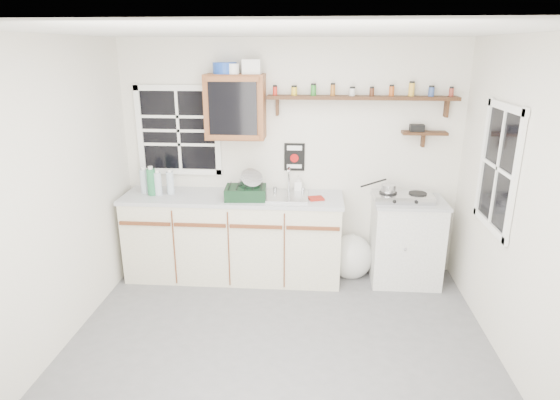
{
  "coord_description": "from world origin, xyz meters",
  "views": [
    {
      "loc": [
        0.27,
        -3.32,
        2.4
      ],
      "look_at": [
        -0.03,
        0.55,
        1.13
      ],
      "focal_mm": 30.0,
      "sensor_mm": 36.0,
      "label": 1
    }
  ],
  "objects": [
    {
      "name": "saucepan",
      "position": [
        1.02,
        1.31,
        1.03
      ],
      "size": [
        0.34,
        0.24,
        0.16
      ],
      "rotation": [
        0.0,
        0.0,
        -0.61
      ],
      "color": "#B2B2B7",
      "rests_on": "hotplate"
    },
    {
      "name": "water_bottles",
      "position": [
        -1.41,
        1.3,
        1.05
      ],
      "size": [
        0.37,
        0.16,
        0.31
      ],
      "color": "#ACBDCA",
      "rests_on": "main_cabinet"
    },
    {
      "name": "upper_cabinet_clutter",
      "position": [
        -0.55,
        1.44,
        2.21
      ],
      "size": [
        0.48,
        0.24,
        0.14
      ],
      "color": "#173B9A",
      "rests_on": "upper_cabinet"
    },
    {
      "name": "main_cabinet",
      "position": [
        -0.58,
        1.3,
        0.46
      ],
      "size": [
        2.31,
        0.63,
        0.92
      ],
      "color": "beige",
      "rests_on": "floor"
    },
    {
      "name": "spice_shelf",
      "position": [
        0.73,
        1.51,
        1.93
      ],
      "size": [
        1.91,
        0.18,
        0.35
      ],
      "color": "black",
      "rests_on": "wall_back"
    },
    {
      "name": "hotplate",
      "position": [
        1.17,
        1.31,
        0.95
      ],
      "size": [
        0.6,
        0.33,
        0.09
      ],
      "rotation": [
        0.0,
        0.0,
        0.01
      ],
      "color": "#B2B2B7",
      "rests_on": "right_cabinet"
    },
    {
      "name": "right_cabinet",
      "position": [
        1.25,
        1.32,
        0.46
      ],
      "size": [
        0.73,
        0.57,
        0.91
      ],
      "color": "beige",
      "rests_on": "floor"
    },
    {
      "name": "dish_rack",
      "position": [
        -0.41,
        1.22,
        1.02
      ],
      "size": [
        0.43,
        0.34,
        0.31
      ],
      "rotation": [
        0.0,
        0.0,
        0.07
      ],
      "color": "black",
      "rests_on": "main_cabinet"
    },
    {
      "name": "rag",
      "position": [
        0.29,
        1.24,
        0.93
      ],
      "size": [
        0.18,
        0.17,
        0.02
      ],
      "primitive_type": "cube",
      "rotation": [
        0.0,
        0.0,
        0.3
      ],
      "color": "maroon",
      "rests_on": "main_cabinet"
    },
    {
      "name": "room",
      "position": [
        0.0,
        0.0,
        1.25
      ],
      "size": [
        3.64,
        3.24,
        2.54
      ],
      "color": "#5A5A5D",
      "rests_on": "ground"
    },
    {
      "name": "upper_cabinet",
      "position": [
        -0.55,
        1.44,
        1.82
      ],
      "size": [
        0.6,
        0.32,
        0.65
      ],
      "color": "brown",
      "rests_on": "wall_back"
    },
    {
      "name": "soap_bottle",
      "position": [
        0.1,
        1.49,
        1.01
      ],
      "size": [
        0.08,
        0.09,
        0.18
      ],
      "primitive_type": "imported",
      "rotation": [
        0.0,
        0.0,
        -0.05
      ],
      "color": "silver",
      "rests_on": "main_cabinet"
    },
    {
      "name": "trash_bag",
      "position": [
        0.69,
        1.4,
        0.22
      ],
      "size": [
        0.45,
        0.41,
        0.51
      ],
      "color": "silver",
      "rests_on": "floor"
    },
    {
      "name": "window_back",
      "position": [
        -1.2,
        1.59,
        1.55
      ],
      "size": [
        0.93,
        0.03,
        0.98
      ],
      "color": "black",
      "rests_on": "wall_back"
    },
    {
      "name": "window_right",
      "position": [
        1.79,
        0.55,
        1.45
      ],
      "size": [
        0.03,
        0.78,
        1.08
      ],
      "color": "black",
      "rests_on": "wall_back"
    },
    {
      "name": "sink",
      "position": [
        -0.05,
        1.3,
        0.93
      ],
      "size": [
        0.52,
        0.44,
        0.29
      ],
      "color": "#B2B2B7",
      "rests_on": "main_cabinet"
    },
    {
      "name": "warning_sign",
      "position": [
        0.05,
        1.59,
        1.28
      ],
      "size": [
        0.22,
        0.02,
        0.3
      ],
      "color": "black",
      "rests_on": "wall_back"
    },
    {
      "name": "secondary_shelf",
      "position": [
        1.36,
        1.52,
        1.58
      ],
      "size": [
        0.45,
        0.16,
        0.24
      ],
      "color": "black",
      "rests_on": "wall_back"
    }
  ]
}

